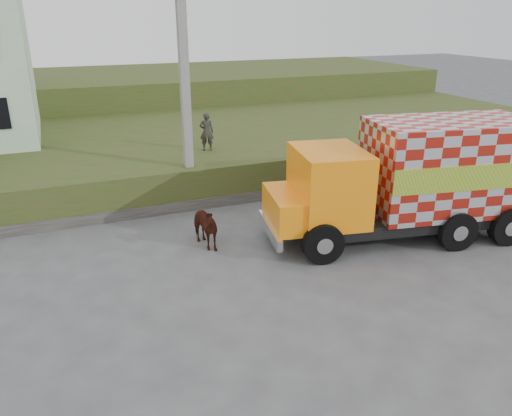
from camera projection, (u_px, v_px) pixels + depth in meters
name	position (u px, v px, depth m)	size (l,w,h in m)	color
ground	(263.00, 251.00, 15.11)	(120.00, 120.00, 0.00)	#474749
embankment	(181.00, 149.00, 23.45)	(40.00, 12.00, 1.50)	#2A4B19
embankment_far	(136.00, 96.00, 33.53)	(40.00, 12.00, 3.00)	#2A4B19
retaining_strip	(167.00, 207.00, 17.95)	(16.00, 0.50, 0.40)	#595651
utility_pole	(185.00, 95.00, 17.23)	(1.20, 0.30, 8.00)	gray
cargo_truck	(414.00, 179.00, 15.50)	(8.63, 4.12, 3.70)	black
cow	(202.00, 226.00, 15.16)	(0.73, 1.60, 1.35)	black
pedestrian	(207.00, 132.00, 20.03)	(0.56, 0.37, 1.54)	#282624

